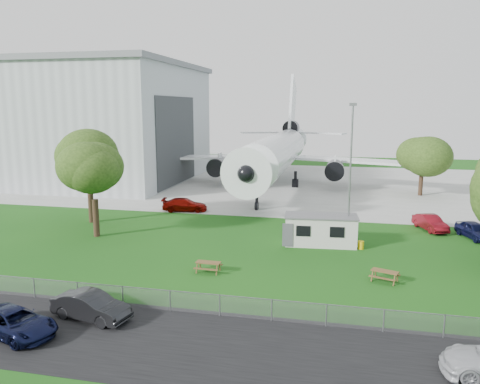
% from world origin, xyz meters
% --- Properties ---
extents(ground, '(160.00, 160.00, 0.00)m').
position_xyz_m(ground, '(0.00, 0.00, 0.00)').
color(ground, '#215D16').
extents(asphalt_strip, '(120.00, 8.00, 0.02)m').
position_xyz_m(asphalt_strip, '(0.00, -13.00, 0.01)').
color(asphalt_strip, black).
rests_on(asphalt_strip, ground).
extents(concrete_apron, '(120.00, 46.00, 0.03)m').
position_xyz_m(concrete_apron, '(0.00, 38.00, 0.01)').
color(concrete_apron, '#B7B7B2').
rests_on(concrete_apron, ground).
extents(hangar, '(43.00, 31.00, 18.55)m').
position_xyz_m(hangar, '(-37.97, 36.00, 9.41)').
color(hangar, '#B2B7BC').
rests_on(hangar, ground).
extents(airliner, '(46.36, 47.73, 17.69)m').
position_xyz_m(airliner, '(-2.00, 35.86, 5.27)').
color(airliner, white).
rests_on(airliner, ground).
extents(site_cabin, '(6.85, 3.18, 2.62)m').
position_xyz_m(site_cabin, '(5.94, 6.03, 1.31)').
color(site_cabin, beige).
rests_on(site_cabin, ground).
extents(picnic_west, '(1.84, 1.55, 0.76)m').
position_xyz_m(picnic_west, '(-1.68, -2.66, 0.00)').
color(picnic_west, brown).
rests_on(picnic_west, ground).
extents(picnic_east, '(2.22, 2.05, 0.76)m').
position_xyz_m(picnic_east, '(10.67, -1.82, 0.00)').
color(picnic_east, brown).
rests_on(picnic_east, ground).
extents(fence, '(58.00, 0.04, 1.30)m').
position_xyz_m(fence, '(0.00, -9.50, 0.00)').
color(fence, gray).
rests_on(fence, ground).
extents(lamp_mast, '(0.16, 0.16, 12.00)m').
position_xyz_m(lamp_mast, '(8.20, 6.20, 6.00)').
color(lamp_mast, slate).
rests_on(lamp_mast, ground).
extents(tree_west_big, '(7.36, 7.36, 10.44)m').
position_xyz_m(tree_west_big, '(-17.68, 9.04, 6.74)').
color(tree_west_big, '#382619').
rests_on(tree_west_big, ground).
extents(tree_west_small, '(6.17, 6.17, 9.07)m').
position_xyz_m(tree_west_small, '(-14.43, 4.26, 5.96)').
color(tree_west_small, '#382619').
rests_on(tree_west_small, ground).
extents(tree_far_apron, '(6.78, 6.78, 8.62)m').
position_xyz_m(tree_far_apron, '(17.93, 31.97, 5.22)').
color(tree_far_apron, '#382619').
rests_on(tree_far_apron, ground).
extents(car_centre_sedan, '(4.88, 2.52, 1.53)m').
position_xyz_m(car_centre_sedan, '(-5.98, -11.43, 0.77)').
color(car_centre_sedan, black).
rests_on(car_centre_sedan, ground).
extents(car_west_estate, '(5.41, 3.63, 1.38)m').
position_xyz_m(car_west_estate, '(-8.90, -14.01, 0.69)').
color(car_west_estate, black).
rests_on(car_west_estate, ground).
extents(car_ne_hatch, '(3.07, 4.74, 1.50)m').
position_xyz_m(car_ne_hatch, '(19.51, 10.96, 0.75)').
color(car_ne_hatch, black).
rests_on(car_ne_hatch, ground).
extents(car_ne_sedan, '(3.01, 4.76, 1.48)m').
position_xyz_m(car_ne_sedan, '(16.07, 13.13, 0.74)').
color(car_ne_sedan, maroon).
rests_on(car_ne_sedan, ground).
extents(car_apron_van, '(5.40, 2.94, 1.48)m').
position_xyz_m(car_apron_van, '(-9.92, 16.00, 0.74)').
color(car_apron_van, '#890B06').
rests_on(car_apron_van, ground).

